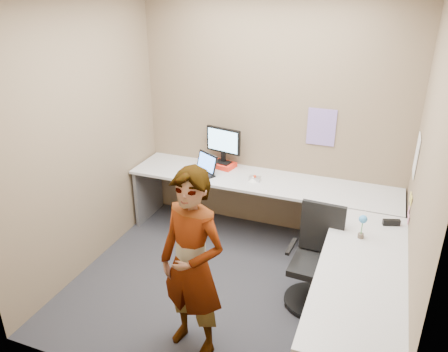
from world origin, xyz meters
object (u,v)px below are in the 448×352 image
at_px(person, 192,265).
at_px(office_chair, 315,266).
at_px(monitor, 223,142).
at_px(desk, 287,224).

bearing_deg(person, office_chair, 62.24).
bearing_deg(office_chair, person, -128.79).
height_order(monitor, person, person).
height_order(desk, monitor, monitor).
distance_m(desk, monitor, 1.31).
distance_m(desk, office_chair, 0.50).
height_order(desk, person, person).
distance_m(office_chair, person, 1.25).
height_order(monitor, office_chair, monitor).
bearing_deg(monitor, person, -63.55).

